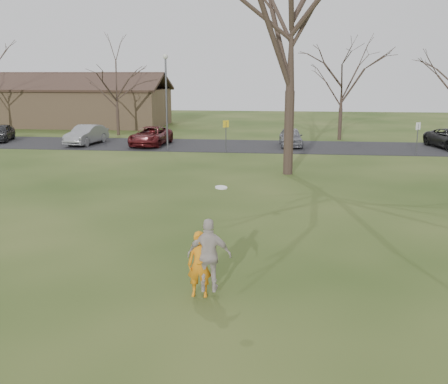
{
  "coord_description": "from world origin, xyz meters",
  "views": [
    {
      "loc": [
        1.82,
        -11.42,
        5.07
      ],
      "look_at": [
        0.0,
        4.0,
        1.5
      ],
      "focal_mm": 41.64,
      "sensor_mm": 36.0,
      "label": 1
    }
  ],
  "objects": [
    {
      "name": "parking_strip",
      "position": [
        0.0,
        25.0,
        0.02
      ],
      "size": [
        62.0,
        6.5,
        0.04
      ],
      "primitive_type": "cube",
      "color": "black",
      "rests_on": "ground"
    },
    {
      "name": "building",
      "position": [
        -20.0,
        38.0,
        1.93
      ],
      "size": [
        20.6,
        8.5,
        5.14
      ],
      "color": "#8C6D4C",
      "rests_on": "ground"
    },
    {
      "name": "sign_white",
      "position": [
        10.0,
        22.0,
        1.45
      ],
      "size": [
        0.35,
        0.35,
        2.08
      ],
      "color": "#47474C",
      "rests_on": "ground"
    },
    {
      "name": "car_1",
      "position": [
        -12.39,
        24.42,
        0.73
      ],
      "size": [
        2.03,
        4.34,
        1.38
      ],
      "primitive_type": "imported",
      "rotation": [
        0.0,
        0.0,
        -0.14
      ],
      "color": "gray",
      "rests_on": "parking_strip"
    },
    {
      "name": "car_4",
      "position": [
        2.21,
        25.14,
        0.68
      ],
      "size": [
        1.74,
        3.86,
        1.29
      ],
      "primitive_type": "imported",
      "rotation": [
        0.0,
        0.0,
        0.06
      ],
      "color": "slate",
      "rests_on": "parking_strip"
    },
    {
      "name": "catching_play",
      "position": [
        0.17,
        -0.3,
        1.0
      ],
      "size": [
        1.02,
        0.45,
        2.5
      ],
      "color": "#B7ABA4",
      "rests_on": "ground"
    },
    {
      "name": "ground",
      "position": [
        0.0,
        0.0,
        0.0
      ],
      "size": [
        120.0,
        120.0,
        0.0
      ],
      "primitive_type": "plane",
      "color": "#1E380F",
      "rests_on": "ground"
    },
    {
      "name": "player_defender",
      "position": [
        -0.05,
        -0.31,
        0.78
      ],
      "size": [
        0.58,
        0.39,
        1.55
      ],
      "primitive_type": "imported",
      "rotation": [
        0.0,
        0.0,
        0.03
      ],
      "color": "orange",
      "rests_on": "ground"
    },
    {
      "name": "big_tree",
      "position": [
        2.0,
        15.0,
        7.0
      ],
      "size": [
        9.0,
        9.0,
        14.0
      ],
      "primitive_type": null,
      "color": "#352821",
      "rests_on": "ground"
    },
    {
      "name": "car_0",
      "position": [
        -19.49,
        25.39,
        0.68
      ],
      "size": [
        2.43,
        4.01,
        1.28
      ],
      "primitive_type": "imported",
      "rotation": [
        0.0,
        0.0,
        0.26
      ],
      "color": "#27282A",
      "rests_on": "parking_strip"
    },
    {
      "name": "car_2",
      "position": [
        -7.66,
        24.45,
        0.69
      ],
      "size": [
        2.47,
        4.82,
        1.3
      ],
      "primitive_type": "imported",
      "rotation": [
        0.0,
        0.0,
        -0.07
      ],
      "color": "#521315",
      "rests_on": "parking_strip"
    },
    {
      "name": "lamp_post",
      "position": [
        -6.0,
        22.5,
        3.97
      ],
      "size": [
        0.34,
        0.34,
        6.27
      ],
      "color": "#47474C",
      "rests_on": "ground"
    },
    {
      "name": "sign_yellow",
      "position": [
        -2.0,
        22.0,
        1.45
      ],
      "size": [
        0.35,
        0.35,
        2.08
      ],
      "color": "#47474C",
      "rests_on": "ground"
    },
    {
      "name": "small_tree_row",
      "position": [
        4.38,
        30.06,
        3.89
      ],
      "size": [
        55.0,
        5.9,
        8.5
      ],
      "color": "#352821",
      "rests_on": "ground"
    }
  ]
}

